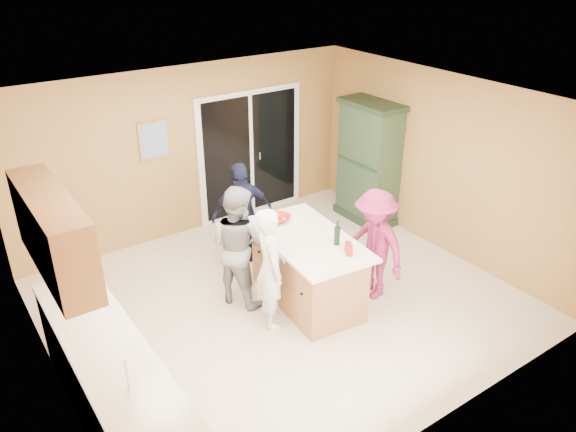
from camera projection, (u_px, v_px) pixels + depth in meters
floor at (283, 301)px, 7.23m from camera, size 5.50×5.50×0.00m
ceiling at (282, 103)px, 6.07m from camera, size 5.50×5.00×0.10m
wall_back at (190, 152)px, 8.49m from camera, size 5.50×0.10×2.60m
wall_front at (446, 316)px, 4.81m from camera, size 5.50×0.10×2.60m
wall_left at (40, 284)px, 5.25m from camera, size 0.10×5.00×2.60m
wall_right at (441, 163)px, 8.05m from camera, size 0.10×5.00×2.60m
left_cabinet_run at (122, 406)px, 5.01m from camera, size 0.65×3.05×1.24m
upper_cabinets at (53, 233)px, 4.94m from camera, size 0.35×1.60×0.75m
sliding_door at (251, 154)px, 9.11m from camera, size 1.90×0.07×2.10m
framed_picture at (154, 140)px, 8.06m from camera, size 0.46×0.04×0.56m
kitchen_island at (307, 271)px, 7.09m from camera, size 1.11×1.83×0.92m
green_hutch at (368, 164)px, 8.97m from camera, size 0.57×1.08×1.97m
woman_white at (270, 268)px, 6.53m from camera, size 0.53×0.65×1.52m
woman_grey at (237, 245)px, 6.95m from camera, size 0.87×0.95×1.58m
woman_navy at (242, 214)px, 7.82m from camera, size 0.94×0.54×1.51m
woman_magenta at (374, 245)px, 7.06m from camera, size 0.59×0.98×1.48m
serving_bowl at (278, 218)px, 7.25m from camera, size 0.40×0.40×0.07m
tulip_vase at (61, 267)px, 5.88m from camera, size 0.20×0.16×0.34m
tumbler_near at (348, 247)px, 6.55m from camera, size 0.09×0.09×0.12m
tumbler_far at (349, 251)px, 6.46m from camera, size 0.08×0.08×0.12m
wine_bottle at (337, 235)px, 6.66m from camera, size 0.07×0.07×0.31m
white_plate at (291, 218)px, 7.33m from camera, size 0.24×0.24×0.02m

